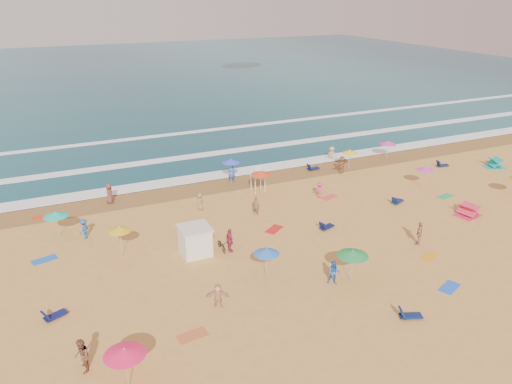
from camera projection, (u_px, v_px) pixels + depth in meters
name	position (u px, v px, depth m)	size (l,w,h in m)	color
ground	(261.00, 242.00, 37.88)	(220.00, 220.00, 0.00)	gold
ocean	(99.00, 77.00, 108.69)	(220.00, 140.00, 0.18)	#0C4756
wet_sand	(206.00, 187.00, 48.41)	(220.00, 220.00, 0.00)	olive
surf_foam	(181.00, 160.00, 55.81)	(200.00, 18.70, 0.05)	white
cabana	(195.00, 241.00, 35.90)	(2.00, 2.00, 2.00)	white
cabana_roof	(195.00, 228.00, 35.50)	(2.20, 2.20, 0.12)	silver
bicycle	(222.00, 245.00, 36.60)	(0.54, 1.55, 0.82)	black
lifeguard_stand	(258.00, 181.00, 47.11)	(1.20, 1.20, 2.10)	white
beach_umbrellas	(228.00, 220.00, 36.67)	(59.70, 28.71, 0.77)	#15AB9C
loungers	(362.00, 234.00, 38.72)	(41.54, 28.43, 0.34)	#101450
towels	(250.00, 262.00, 35.05)	(49.51, 28.55, 0.03)	orange
popup_tents	(483.00, 183.00, 47.86)	(14.52, 10.15, 1.20)	#D62F53
beachgoers	(245.00, 215.00, 40.44)	(38.08, 24.31, 2.13)	brown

